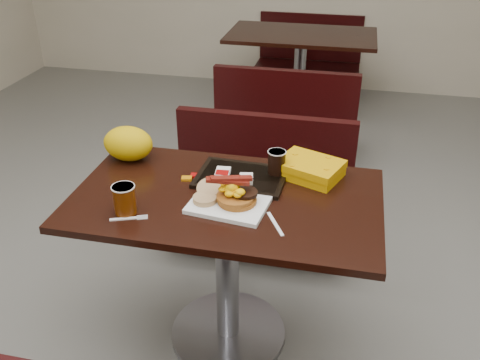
% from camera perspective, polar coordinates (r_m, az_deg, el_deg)
% --- Properties ---
extents(floor, '(6.00, 7.00, 0.01)m').
position_cam_1_polar(floor, '(2.51, -1.28, -16.54)').
color(floor, slate).
rests_on(floor, ground).
extents(table_near, '(1.20, 0.70, 0.75)m').
position_cam_1_polar(table_near, '(2.25, -1.39, -9.92)').
color(table_near, black).
rests_on(table_near, floor).
extents(bench_near_n, '(1.00, 0.46, 0.72)m').
position_cam_1_polar(bench_near_n, '(2.82, 1.96, -1.27)').
color(bench_near_n, black).
rests_on(bench_near_n, floor).
extents(table_far, '(1.20, 0.70, 0.75)m').
position_cam_1_polar(table_far, '(4.54, 6.50, 11.05)').
color(table_far, black).
rests_on(table_far, floor).
extents(bench_far_s, '(1.00, 0.46, 0.72)m').
position_cam_1_polar(bench_far_s, '(3.89, 5.26, 7.65)').
color(bench_far_s, black).
rests_on(bench_far_s, floor).
extents(bench_far_n, '(1.00, 0.46, 0.72)m').
position_cam_1_polar(bench_far_n, '(5.21, 7.41, 13.26)').
color(bench_far_n, black).
rests_on(bench_far_n, floor).
extents(platter, '(0.31, 0.26, 0.02)m').
position_cam_1_polar(platter, '(1.97, -1.19, -2.61)').
color(platter, white).
rests_on(platter, table_near).
extents(pancake_stack, '(0.15, 0.15, 0.03)m').
position_cam_1_polar(pancake_stack, '(1.96, -0.31, -2.02)').
color(pancake_stack, '#8F5217').
rests_on(pancake_stack, platter).
extents(sausage_patty, '(0.11, 0.11, 0.01)m').
position_cam_1_polar(sausage_patty, '(1.95, 0.61, -1.41)').
color(sausage_patty, black).
rests_on(sausage_patty, pancake_stack).
extents(scrambled_eggs, '(0.11, 0.10, 0.05)m').
position_cam_1_polar(scrambled_eggs, '(1.94, -0.96, -0.89)').
color(scrambled_eggs, '#E6C404').
rests_on(scrambled_eggs, pancake_stack).
extents(bacon_strips, '(0.18, 0.12, 0.01)m').
position_cam_1_polar(bacon_strips, '(1.93, -1.36, -0.05)').
color(bacon_strips, '#410A04').
rests_on(bacon_strips, scrambled_eggs).
extents(muffin_bottom, '(0.10, 0.10, 0.02)m').
position_cam_1_polar(muffin_bottom, '(1.97, -3.86, -2.07)').
color(muffin_bottom, tan).
rests_on(muffin_bottom, platter).
extents(muffin_top, '(0.11, 0.12, 0.06)m').
position_cam_1_polar(muffin_top, '(2.01, -3.34, -0.94)').
color(muffin_top, tan).
rests_on(muffin_top, platter).
extents(coffee_cup_near, '(0.09, 0.09, 0.11)m').
position_cam_1_polar(coffee_cup_near, '(1.95, -12.52, -2.12)').
color(coffee_cup_near, '#843704').
rests_on(coffee_cup_near, table_near).
extents(fork, '(0.14, 0.07, 0.00)m').
position_cam_1_polar(fork, '(1.94, -12.65, -4.16)').
color(fork, white).
rests_on(fork, table_near).
extents(knife, '(0.08, 0.14, 0.00)m').
position_cam_1_polar(knife, '(1.87, 3.87, -4.80)').
color(knife, white).
rests_on(knife, table_near).
extents(condiment_syrup, '(0.05, 0.04, 0.01)m').
position_cam_1_polar(condiment_syrup, '(2.15, -5.86, 0.17)').
color(condiment_syrup, '#C07008').
rests_on(condiment_syrup, table_near).
extents(condiment_ketchup, '(0.05, 0.04, 0.01)m').
position_cam_1_polar(condiment_ketchup, '(2.17, -4.88, 0.48)').
color(condiment_ketchup, '#8C0504').
rests_on(condiment_ketchup, table_near).
extents(tray, '(0.37, 0.27, 0.02)m').
position_cam_1_polar(tray, '(2.14, 0.13, 0.31)').
color(tray, black).
rests_on(tray, table_near).
extents(hashbrown_sleeve_left, '(0.07, 0.08, 0.02)m').
position_cam_1_polar(hashbrown_sleeve_left, '(2.14, -1.89, 0.78)').
color(hashbrown_sleeve_left, silver).
rests_on(hashbrown_sleeve_left, tray).
extents(hashbrown_sleeve_right, '(0.07, 0.08, 0.02)m').
position_cam_1_polar(hashbrown_sleeve_right, '(2.10, 0.69, 0.14)').
color(hashbrown_sleeve_right, silver).
rests_on(hashbrown_sleeve_right, tray).
extents(coffee_cup_far, '(0.09, 0.09, 0.10)m').
position_cam_1_polar(coffee_cup_far, '(2.14, 4.03, 1.96)').
color(coffee_cup_far, black).
rests_on(coffee_cup_far, tray).
extents(clamshell, '(0.30, 0.27, 0.07)m').
position_cam_1_polar(clamshell, '(2.17, 7.63, 1.24)').
color(clamshell, '#D39203').
rests_on(clamshell, table_near).
extents(paper_bag, '(0.24, 0.19, 0.15)m').
position_cam_1_polar(paper_bag, '(2.32, -12.13, 3.93)').
color(paper_bag, yellow).
rests_on(paper_bag, table_near).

